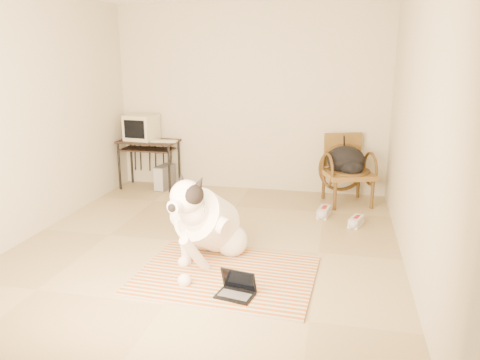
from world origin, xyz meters
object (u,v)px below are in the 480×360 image
(rattan_chair, at_px, (347,169))
(backpack, at_px, (347,161))
(crt_monitor, at_px, (141,127))
(pc_tower, at_px, (165,177))
(dog, at_px, (207,223))
(computer_desk, at_px, (148,147))
(laptop, at_px, (237,289))

(rattan_chair, distance_m, backpack, 0.16)
(crt_monitor, height_order, pc_tower, crt_monitor)
(crt_monitor, relative_size, rattan_chair, 0.50)
(dog, bearing_deg, computer_desk, 124.16)
(computer_desk, xyz_separation_m, backpack, (2.93, -0.22, -0.03))
(rattan_chair, bearing_deg, dog, -120.93)
(dog, relative_size, crt_monitor, 2.84)
(crt_monitor, height_order, rattan_chair, crt_monitor)
(computer_desk, relative_size, rattan_chair, 0.95)
(rattan_chair, xyz_separation_m, backpack, (-0.01, -0.08, 0.13))
(laptop, relative_size, crt_monitor, 0.73)
(pc_tower, xyz_separation_m, rattan_chair, (2.69, -0.13, 0.29))
(dog, relative_size, rattan_chair, 1.43)
(crt_monitor, height_order, backpack, crt_monitor)
(pc_tower, height_order, rattan_chair, rattan_chair)
(crt_monitor, bearing_deg, computer_desk, -17.69)
(dog, relative_size, backpack, 2.67)
(laptop, height_order, backpack, backpack)
(backpack, bearing_deg, dog, -121.75)
(computer_desk, xyz_separation_m, rattan_chair, (2.94, -0.14, -0.16))
(computer_desk, bearing_deg, backpack, -4.29)
(laptop, xyz_separation_m, crt_monitor, (-2.16, 3.06, 0.85))
(laptop, height_order, rattan_chair, rattan_chair)
(computer_desk, bearing_deg, crt_monitor, 162.31)
(crt_monitor, bearing_deg, pc_tower, -7.30)
(laptop, height_order, computer_desk, computer_desk)
(laptop, distance_m, rattan_chair, 3.05)
(rattan_chair, relative_size, backpack, 1.87)
(crt_monitor, distance_m, rattan_chair, 3.09)
(pc_tower, distance_m, rattan_chair, 2.71)
(laptop, distance_m, backpack, 2.99)
(laptop, bearing_deg, computer_desk, 124.02)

